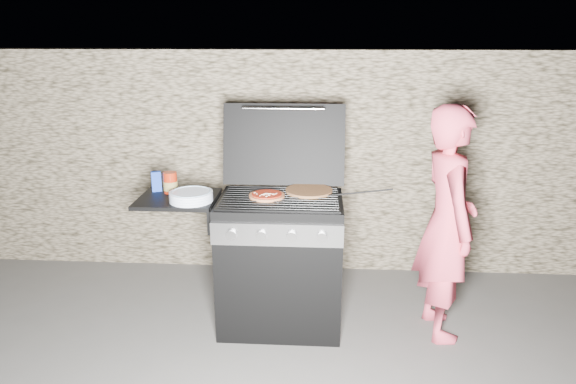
# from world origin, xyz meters

# --- Properties ---
(ground) EXTENTS (50.00, 50.00, 0.00)m
(ground) POSITION_xyz_m (0.00, 0.00, 0.00)
(ground) COLOR #52504D
(stone_wall) EXTENTS (8.00, 0.35, 1.80)m
(stone_wall) POSITION_xyz_m (0.00, 1.05, 0.90)
(stone_wall) COLOR tan
(stone_wall) RESTS_ON ground
(gas_grill) EXTENTS (1.34, 0.79, 0.91)m
(gas_grill) POSITION_xyz_m (-0.25, 0.00, 0.46)
(gas_grill) COLOR black
(gas_grill) RESTS_ON ground
(pizza_topped) EXTENTS (0.30, 0.30, 0.03)m
(pizza_topped) POSITION_xyz_m (-0.09, 0.01, 0.92)
(pizza_topped) COLOR #DFB975
(pizza_topped) RESTS_ON gas_grill
(pizza_plain) EXTENTS (0.34, 0.34, 0.02)m
(pizza_plain) POSITION_xyz_m (0.18, 0.14, 0.92)
(pizza_plain) COLOR #B97B4A
(pizza_plain) RESTS_ON gas_grill
(sauce_jar) EXTENTS (0.11, 0.11, 0.14)m
(sauce_jar) POSITION_xyz_m (-0.74, 0.09, 0.97)
(sauce_jar) COLOR #97210B
(sauce_jar) RESTS_ON gas_grill
(blue_carton) EXTENTS (0.07, 0.06, 0.14)m
(blue_carton) POSITION_xyz_m (-0.84, 0.12, 0.97)
(blue_carton) COLOR #14339A
(blue_carton) RESTS_ON gas_grill
(plate_stack) EXTENTS (0.30, 0.30, 0.06)m
(plate_stack) POSITION_xyz_m (-0.56, -0.08, 0.93)
(plate_stack) COLOR white
(plate_stack) RESTS_ON gas_grill
(person) EXTENTS (0.42, 0.59, 1.52)m
(person) POSITION_xyz_m (1.06, -0.01, 0.76)
(person) COLOR #E3465B
(person) RESTS_ON ground
(tongs) EXTENTS (0.40, 0.08, 0.08)m
(tongs) POSITION_xyz_m (0.51, 0.00, 0.95)
(tongs) COLOR black
(tongs) RESTS_ON gas_grill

